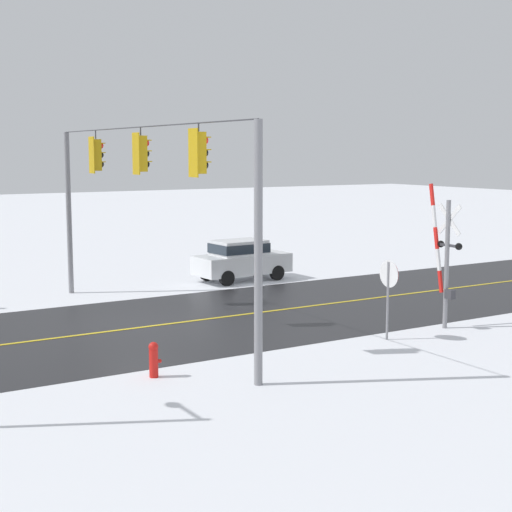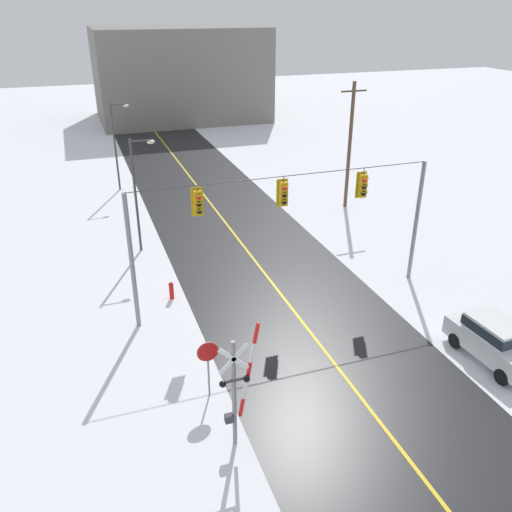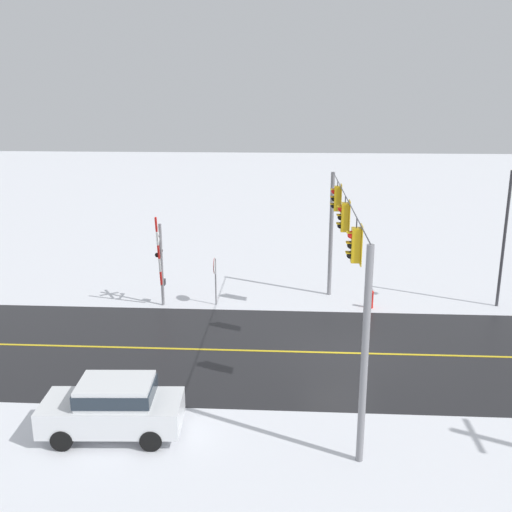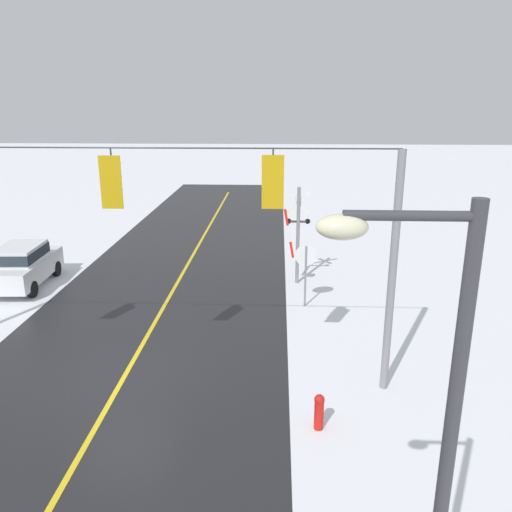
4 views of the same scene
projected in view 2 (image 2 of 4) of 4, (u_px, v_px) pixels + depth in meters
The scene contains 12 objects.
ground_plane at pixel (284, 299), 25.53m from camera, with size 160.00×160.00×0.00m, color white.
road_asphalt at pixel (246, 250), 30.63m from camera, with size 9.00×80.00×0.01m, color black.
lane_centre_line at pixel (246, 249), 30.63m from camera, with size 0.14×72.00×0.01m, color gold.
signal_span at pixel (285, 217), 23.62m from camera, with size 14.20×0.47×6.22m.
stop_sign at pixel (208, 357), 18.53m from camera, with size 0.80×0.09×2.35m.
railroad_crossing at pixel (236, 388), 16.22m from camera, with size 1.33×0.31×4.48m.
parked_car_white at pixel (496, 339), 20.83m from camera, with size 1.99×4.27×1.74m.
streetlamp_near at pixel (138, 185), 28.94m from camera, with size 1.39×0.28×6.50m.
streetlamp_far at pixel (117, 139), 38.81m from camera, with size 1.39×0.28×6.50m.
fire_hydrant at pixel (171, 290), 25.39m from camera, with size 0.24×0.31×0.88m.
utility_pole at pixel (350, 145), 35.23m from camera, with size 1.80×0.24×8.47m.
building_distant at pixel (179, 74), 63.41m from camera, with size 19.53×13.86×10.49m, color slate.
Camera 2 is at (-8.51, -20.41, 13.00)m, focal length 36.89 mm.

